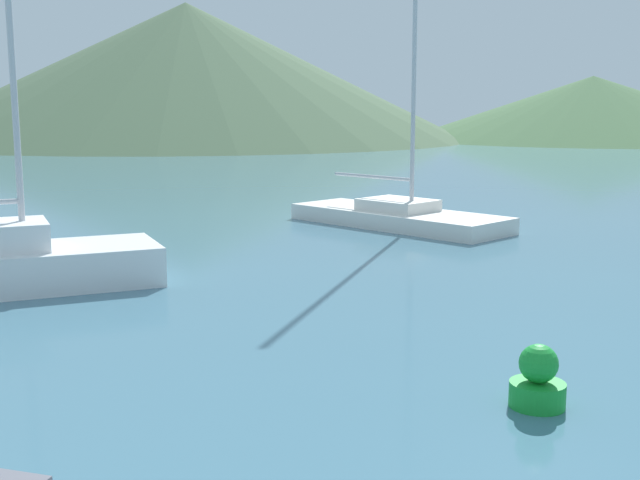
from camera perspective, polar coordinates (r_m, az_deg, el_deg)
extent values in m
cube|color=white|center=(22.95, 5.54, 1.55)|extent=(6.50, 5.81, 0.45)
cube|color=white|center=(22.90, 5.56, 2.51)|extent=(2.50, 2.43, 0.32)
cylinder|color=#BCBCC1|center=(22.54, 6.78, 15.55)|extent=(0.12, 0.12, 10.66)
cylinder|color=#BCBCC1|center=(23.46, 3.73, 4.52)|extent=(2.37, 1.92, 0.10)
cube|color=white|center=(16.04, -21.78, -2.01)|extent=(6.01, 4.66, 0.75)
cylinder|color=green|center=(9.63, 15.19, -10.55)|extent=(0.64, 0.64, 0.29)
sphere|color=green|center=(9.52, 15.28, -8.47)|extent=(0.45, 0.45, 0.45)
cone|color=#4C6647|center=(83.09, -9.42, 11.72)|extent=(55.94, 55.94, 13.48)
cone|color=#476B42|center=(86.67, 18.77, 8.89)|extent=(37.85, 37.85, 6.35)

